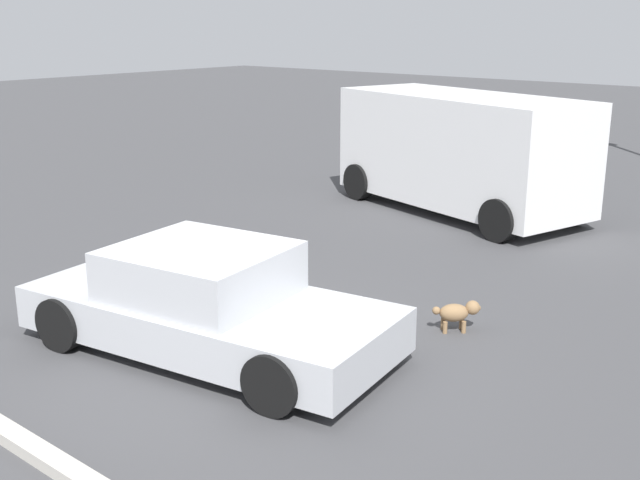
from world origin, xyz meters
name	(u,v)px	position (x,y,z in m)	size (l,w,h in m)	color
ground_plane	(234,353)	(0.00, 0.00, 0.00)	(80.00, 80.00, 0.00)	#424244
sedan_foreground	(207,304)	(-0.30, -0.13, 0.57)	(4.61, 2.48, 1.24)	#B7BABF
dog	(458,312)	(1.65, 2.22, 0.25)	(0.47, 0.45, 0.39)	olive
van_white	(460,149)	(-1.53, 7.69, 1.25)	(5.55, 3.40, 2.31)	white
parking_curb	(20,441)	(0.00, -2.69, 0.06)	(9.07, 0.20, 0.12)	#B7B2A8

